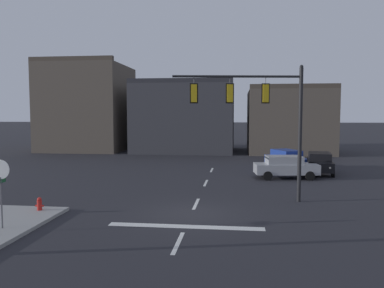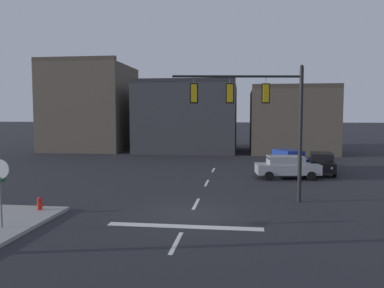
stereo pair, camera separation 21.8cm
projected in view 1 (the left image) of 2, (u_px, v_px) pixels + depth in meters
ground_plane at (191, 214)px, 17.62m from camera, size 400.00×400.00×0.00m
stop_bar_paint at (186, 226)px, 15.64m from camera, size 6.40×0.50×0.01m
lane_centreline at (196, 204)px, 19.60m from camera, size 0.16×26.40×0.01m
signal_mast_near_side at (260, 108)px, 19.69m from camera, size 6.64×1.12×7.09m
stop_sign at (1, 177)px, 14.79m from camera, size 0.76×0.64×2.83m
car_lot_nearside at (320, 162)px, 29.58m from camera, size 2.39×4.62×1.61m
car_lot_middle at (285, 166)px, 27.32m from camera, size 4.59×2.29×1.61m
car_lot_farside at (287, 159)px, 31.90m from camera, size 3.53×4.75×1.61m
fire_hydrant at (40, 206)px, 17.71m from camera, size 0.40×0.30×0.75m
building_row at (174, 115)px, 47.84m from camera, size 34.79×10.62×11.15m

